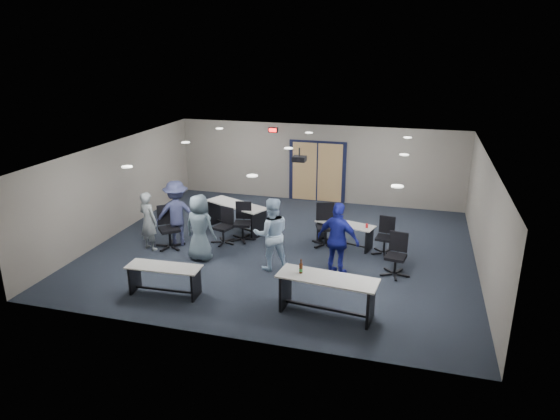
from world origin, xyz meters
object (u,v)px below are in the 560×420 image
(person_gray, at_px, (148,221))
(person_lightblue, at_px, (271,234))
(table_front_right, at_px, (327,289))
(chair_back_b, at_px, (243,222))
(chair_back_a, at_px, (223,226))
(chair_back_c, at_px, (326,226))
(chair_loose_left, at_px, (169,228))
(person_back, at_px, (177,213))
(chair_back_d, at_px, (385,236))
(person_navy, at_px, (338,240))
(person_plaid, at_px, (200,228))
(table_front_left, at_px, (164,275))
(table_back_left, at_px, (237,212))
(table_back_right, at_px, (345,230))
(chair_loose_right, at_px, (396,255))

(person_gray, height_order, person_lightblue, person_lightblue)
(table_front_right, height_order, chair_back_b, table_front_right)
(chair_back_a, height_order, person_gray, person_gray)
(chair_back_b, height_order, chair_back_c, chair_back_c)
(chair_back_b, height_order, chair_loose_left, chair_loose_left)
(person_back, bearing_deg, chair_back_d, 165.32)
(table_front_right, relative_size, person_navy, 1.15)
(chair_loose_left, distance_m, person_gray, 0.58)
(person_plaid, bearing_deg, person_navy, -170.32)
(table_front_left, distance_m, person_plaid, 2.01)
(chair_back_c, xyz_separation_m, person_plaid, (-2.94, -1.77, 0.28))
(table_back_left, relative_size, chair_back_a, 2.10)
(table_back_right, bearing_deg, chair_back_a, -151.53)
(person_lightblue, relative_size, person_navy, 1.00)
(table_front_right, distance_m, person_plaid, 4.09)
(chair_back_b, distance_m, person_gray, 2.57)
(table_back_left, height_order, person_gray, person_gray)
(table_front_left, bearing_deg, table_back_right, 45.45)
(chair_loose_right, bearing_deg, chair_back_d, 115.15)
(table_back_right, bearing_deg, chair_back_b, -156.67)
(chair_back_a, bearing_deg, table_back_left, 107.08)
(person_plaid, height_order, person_navy, person_navy)
(chair_back_b, relative_size, chair_back_d, 1.08)
(person_back, bearing_deg, person_plaid, 120.60)
(chair_back_c, distance_m, chair_loose_right, 2.40)
(person_navy, bearing_deg, table_front_right, 110.18)
(chair_back_d, height_order, person_plaid, person_plaid)
(person_navy, height_order, person_back, same)
(chair_loose_right, relative_size, person_back, 0.57)
(chair_back_c, bearing_deg, person_lightblue, -138.23)
(chair_back_c, bearing_deg, table_front_right, -98.30)
(chair_back_a, distance_m, person_lightblue, 2.19)
(table_front_right, bearing_deg, chair_back_d, 81.11)
(table_front_left, xyz_separation_m, chair_loose_right, (4.87, 2.34, 0.06))
(table_back_left, bearing_deg, person_plaid, -69.23)
(chair_back_a, xyz_separation_m, chair_loose_right, (4.74, -0.79, 0.02))
(chair_loose_left, bearing_deg, person_lightblue, -51.00)
(chair_back_c, height_order, person_gray, person_gray)
(table_front_right, xyz_separation_m, table_back_right, (-0.18, 3.74, -0.12))
(chair_loose_right, bearing_deg, table_front_right, -110.39)
(table_back_right, xyz_separation_m, chair_back_c, (-0.51, -0.12, 0.13))
(table_front_left, relative_size, chair_loose_left, 1.45)
(person_plaid, xyz_separation_m, person_back, (-1.01, 0.73, 0.05))
(table_back_right, xyz_separation_m, person_gray, (-5.05, -1.67, 0.36))
(person_gray, relative_size, person_navy, 0.88)
(table_back_right, height_order, chair_back_c, chair_back_c)
(chair_loose_left, height_order, person_gray, person_gray)
(table_back_right, bearing_deg, person_navy, -70.89)
(table_front_right, distance_m, table_back_left, 5.37)
(chair_back_c, bearing_deg, person_navy, -90.03)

